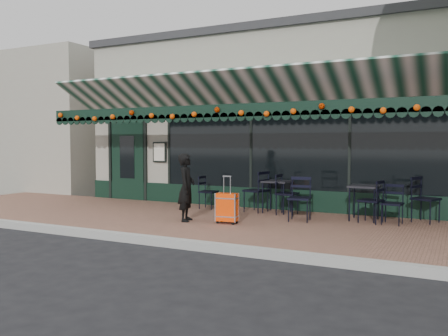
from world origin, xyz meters
The scene contains 16 objects.
ground centered at (0.00, 0.00, 0.00)m, with size 80.00×80.00×0.00m, color black.
sidewalk centered at (0.00, 2.00, 0.07)m, with size 18.00×4.00×0.15m, color brown.
curb centered at (0.00, -0.08, 0.07)m, with size 18.00×0.16×0.15m, color #9E9E99.
restaurant_building centered at (0.00, 7.84, 2.27)m, with size 12.00×9.60×4.50m.
neighbor_building_left centered at (-13.00, 8.00, 2.40)m, with size 12.00×8.00×4.80m, color gray.
woman centered at (-1.39, 1.54, 0.84)m, with size 0.51×0.33×1.39m, color black.
suitcase centered at (-0.51, 1.64, 0.47)m, with size 0.44×0.27×0.95m.
cafe_table_a centered at (1.85, 3.27, 0.81)m, with size 0.59×0.59×0.73m.
cafe_table_b centered at (-0.14, 3.48, 0.82)m, with size 0.60×0.60×0.74m.
chair_a_left centered at (2.03, 3.03, 0.59)m, with size 0.44×0.44×0.88m, color black, non-canonical shape.
chair_a_right centered at (3.02, 3.56, 0.62)m, with size 0.47×0.47×0.94m, color black, non-canonical shape.
chair_a_front centered at (2.44, 3.03, 0.55)m, with size 0.40×0.40×0.80m, color black, non-canonical shape.
chair_b_left centered at (-0.62, 3.38, 0.64)m, with size 0.49×0.49×0.97m, color black, non-canonical shape.
chair_b_right centered at (0.18, 3.28, 0.61)m, with size 0.46×0.46×0.92m, color black, non-canonical shape.
chair_b_front centered at (0.69, 2.58, 0.61)m, with size 0.46×0.46×0.92m, color black, non-canonical shape.
chair_solo centered at (-1.86, 3.35, 0.55)m, with size 0.40×0.40×0.81m, color black, non-canonical shape.
Camera 1 is at (3.65, -6.76, 1.78)m, focal length 38.00 mm.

